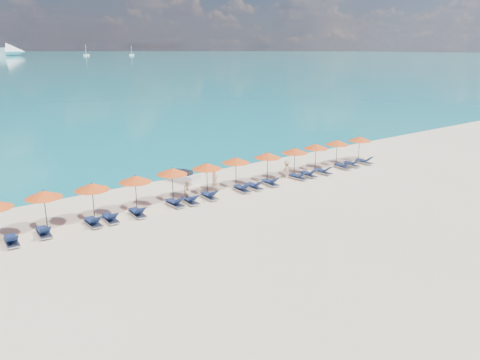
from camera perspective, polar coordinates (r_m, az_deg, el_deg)
ground at (r=30.13m, az=3.47°, el=-3.44°), size 1400.00×1400.00×0.00m
sailboat_near at (r=572.93m, az=-18.24°, el=14.32°), size 6.53×2.18×11.97m
sailboat_far at (r=571.23m, az=-13.09°, el=14.68°), size 6.02×2.01×11.04m
jetski at (r=36.06m, az=-6.85°, el=0.38°), size 1.60×2.73×0.92m
beachgoer_a at (r=33.55m, az=-3.12°, el=-0.05°), size 0.62×0.48×1.51m
beachgoer_b at (r=31.13m, az=-6.39°, el=-1.41°), size 0.76×0.47×1.51m
beachgoer_c at (r=36.89m, az=5.71°, el=1.32°), size 0.99×0.58×1.44m
umbrella_1 at (r=28.44m, az=-22.84°, el=-1.62°), size 2.10×2.10×2.28m
umbrella_2 at (r=28.99m, az=-17.61°, el=-0.78°), size 2.10×2.10×2.28m
umbrella_3 at (r=29.98m, az=-12.67°, el=0.13°), size 2.10×2.10×2.28m
umbrella_4 at (r=31.39m, az=-8.29°, el=1.07°), size 2.10×2.10×2.28m
umbrella_5 at (r=32.51m, az=-4.07°, el=1.72°), size 2.10×2.10×2.28m
umbrella_6 at (r=34.15m, az=-0.51°, el=2.45°), size 2.10×2.10×2.28m
umbrella_7 at (r=35.75m, az=3.39°, el=3.04°), size 2.10×2.10×2.28m
umbrella_8 at (r=37.55m, az=6.69°, el=3.59°), size 2.10×2.10×2.28m
umbrella_9 at (r=39.46m, az=9.25°, el=4.09°), size 2.10×2.10×2.28m
umbrella_10 at (r=41.40m, az=11.77°, el=4.52°), size 2.10×2.10×2.28m
umbrella_11 at (r=43.50m, az=14.39°, el=4.89°), size 2.10×2.10×2.28m
lounger_1 at (r=27.37m, az=-26.07°, el=-6.64°), size 0.74×1.74×0.66m
lounger_2 at (r=27.87m, az=-22.80°, el=-5.85°), size 0.74×1.74×0.66m
lounger_3 at (r=28.43m, az=-17.47°, el=-4.89°), size 0.62×1.70×0.66m
lounger_4 at (r=28.75m, az=-15.52°, el=-4.49°), size 0.72×1.73×0.66m
lounger_5 at (r=29.28m, az=-12.37°, el=-3.89°), size 0.74×1.74×0.66m
lounger_6 at (r=30.65m, az=-7.93°, el=-2.76°), size 0.69×1.72×0.66m
lounger_7 at (r=31.02m, az=-6.09°, el=-2.47°), size 0.71×1.73×0.66m
lounger_8 at (r=31.86m, az=-3.76°, el=-1.91°), size 0.72×1.73×0.66m
lounger_9 at (r=33.40m, az=0.25°, el=-1.03°), size 0.77×1.75×0.66m
lounger_10 at (r=33.99m, az=1.73°, el=-0.73°), size 0.66×1.71×0.66m
lounger_11 at (r=34.95m, az=3.74°, el=-0.29°), size 0.76×1.75×0.66m
lounger_12 at (r=36.77m, az=7.11°, el=0.44°), size 0.76×1.75×0.66m
lounger_13 at (r=37.57m, az=8.35°, el=0.73°), size 0.72×1.73×0.66m
lounger_14 at (r=38.62m, az=10.10°, el=1.07°), size 0.63×1.70×0.66m
lounger_15 at (r=40.66m, az=12.41°, el=1.70°), size 0.76×1.74×0.66m
lounger_16 at (r=41.54m, az=13.45°, el=1.93°), size 0.66×1.72×0.66m
lounger_17 at (r=42.79m, az=14.90°, el=2.24°), size 0.62×1.70×0.66m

